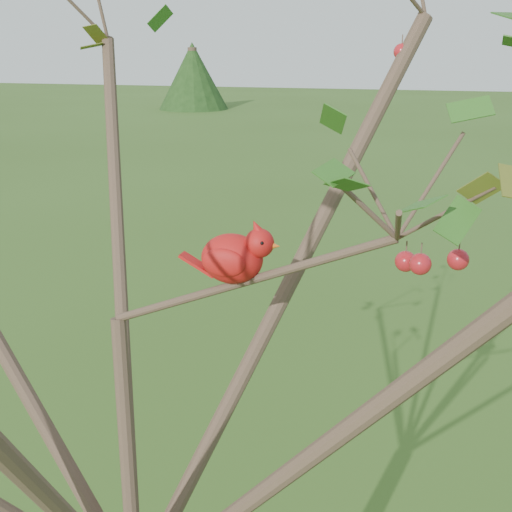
# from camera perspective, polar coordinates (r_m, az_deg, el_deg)

# --- Properties ---
(crabapple_tree) EXTENTS (2.35, 2.05, 2.95)m
(crabapple_tree) POSITION_cam_1_polar(r_m,az_deg,el_deg) (1.28, -12.22, -0.93)
(crabapple_tree) COLOR #3C2B20
(crabapple_tree) RESTS_ON ground
(cardinal) EXTENTS (0.21, 0.11, 0.15)m
(cardinal) POSITION_cam_1_polar(r_m,az_deg,el_deg) (1.29, -1.84, -0.03)
(cardinal) COLOR red
(cardinal) RESTS_ON ground
(distant_trees) EXTENTS (40.40, 14.09, 3.63)m
(distant_trees) POSITION_cam_1_polar(r_m,az_deg,el_deg) (25.85, 16.93, 15.23)
(distant_trees) COLOR #3C2B20
(distant_trees) RESTS_ON ground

